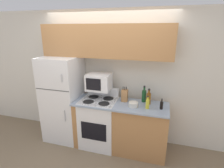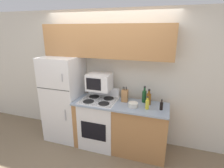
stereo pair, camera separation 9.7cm
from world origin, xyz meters
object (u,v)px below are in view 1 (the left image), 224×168
at_px(bottle_soy_sauce, 161,105).
at_px(refrigerator, 64,99).
at_px(bottle_whiskey, 149,98).
at_px(bowl, 133,104).
at_px(microwave, 99,82).
at_px(knife_block, 125,95).
at_px(bottle_wine_green, 144,96).
at_px(bottle_cooking_spray, 147,104).
at_px(stove, 99,122).

bearing_deg(bottle_soy_sauce, refrigerator, 176.82).
distance_m(refrigerator, bottle_whiskey, 1.68).
xyz_separation_m(bowl, bottle_soy_sauce, (0.46, 0.04, 0.03)).
bearing_deg(bottle_whiskey, microwave, -179.99).
bearing_deg(refrigerator, bottle_soy_sauce, -3.18).
relative_size(refrigerator, knife_block, 5.97).
xyz_separation_m(microwave, bottle_whiskey, (0.92, 0.00, -0.22)).
xyz_separation_m(refrigerator, bottle_soy_sauce, (1.90, -0.11, 0.15)).
distance_m(bowl, bottle_wine_green, 0.32).
distance_m(knife_block, bottle_wine_green, 0.35).
xyz_separation_m(bottle_cooking_spray, bottle_whiskey, (-0.00, 0.19, 0.02)).
height_order(knife_block, bottle_soy_sauce, knife_block).
distance_m(stove, bottle_whiskey, 1.05).
relative_size(knife_block, bottle_cooking_spray, 1.29).
height_order(knife_block, bowl, knife_block).
xyz_separation_m(bowl, bottle_whiskey, (0.23, 0.19, 0.07)).
bearing_deg(knife_block, stove, -167.24).
distance_m(stove, bottle_cooking_spray, 1.04).
xyz_separation_m(bowl, bottle_wine_green, (0.14, 0.28, 0.07)).
xyz_separation_m(microwave, bottle_cooking_spray, (0.92, -0.19, -0.24)).
distance_m(microwave, bottle_wine_green, 0.86).
relative_size(stove, bottle_wine_green, 3.66).
height_order(refrigerator, bottle_wine_green, refrigerator).
xyz_separation_m(refrigerator, bottle_cooking_spray, (1.67, -0.15, 0.17)).
bearing_deg(bowl, bottle_cooking_spray, 0.88).
bearing_deg(stove, bottle_whiskey, 6.72).
distance_m(microwave, knife_block, 0.54).
distance_m(refrigerator, stove, 0.86).
xyz_separation_m(knife_block, bottle_wine_green, (0.34, 0.08, 0.00)).
xyz_separation_m(microwave, bowl, (0.68, -0.19, -0.28)).
bearing_deg(bottle_wine_green, microwave, -174.20).
distance_m(stove, knife_block, 0.73).
bearing_deg(bottle_whiskey, bottle_cooking_spray, -89.84).
bearing_deg(bottle_cooking_spray, bottle_whiskey, 90.16).
relative_size(refrigerator, bottle_cooking_spray, 7.70).
relative_size(refrigerator, bottle_wine_green, 5.65).
bearing_deg(knife_block, microwave, -179.92).
bearing_deg(stove, microwave, 103.27).
distance_m(microwave, bottle_soy_sauce, 1.18).
distance_m(bottle_soy_sauce, bottle_whiskey, 0.27).
bearing_deg(bottle_soy_sauce, bottle_whiskey, 146.67).
bearing_deg(refrigerator, knife_block, 1.96).
relative_size(microwave, bottle_cooking_spray, 1.98).
height_order(stove, knife_block, knife_block).
height_order(microwave, bottle_cooking_spray, microwave).
distance_m(bowl, bottle_cooking_spray, 0.24).
bearing_deg(bottle_cooking_spray, bottle_soy_sauce, 10.20).
height_order(knife_block, bottle_wine_green, bottle_wine_green).
relative_size(bowl, bottle_cooking_spray, 0.76).
bearing_deg(refrigerator, bottle_cooking_spray, -4.98).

